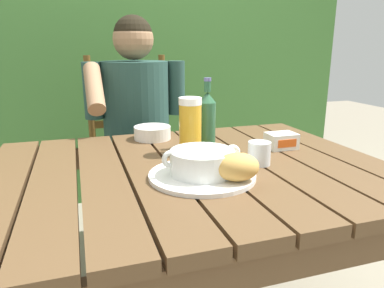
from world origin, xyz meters
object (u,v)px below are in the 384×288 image
serving_plate (202,175)px  water_glass_small (259,153)px  soup_bowl (202,161)px  beer_glass (190,125)px  bread_roll (237,167)px  diner_bowl (152,133)px  chair_near_diner (133,157)px  table_knife (244,164)px  person_eating (137,124)px  butter_tub (281,141)px  beer_bottle (207,118)px

serving_plate → water_glass_small: size_ratio=4.17×
soup_bowl → water_glass_small: soup_bowl is taller
soup_bowl → beer_glass: 0.25m
bread_roll → diner_bowl: size_ratio=0.92×
chair_near_diner → table_knife: bearing=-78.2°
soup_bowl → bread_roll: size_ratio=1.74×
serving_plate → table_knife: (0.16, 0.06, -0.00)m
table_knife → bread_roll: bearing=-122.4°
beer_glass → table_knife: (0.11, -0.18, -0.09)m
water_glass_small → diner_bowl: (-0.25, 0.41, -0.01)m
chair_near_diner → water_glass_small: size_ratio=14.43×
diner_bowl → chair_near_diner: bearing=90.0°
chair_near_diner → soup_bowl: (0.04, -1.01, 0.28)m
bread_roll → beer_glass: bearing=94.8°
chair_near_diner → table_knife: 1.00m
person_eating → serving_plate: 0.81m
table_knife → beer_glass: bearing=122.5°
chair_near_diner → soup_bowl: size_ratio=4.52×
soup_bowl → bread_roll: bearing=-49.4°
diner_bowl → water_glass_small: bearing=-59.1°
person_eating → butter_tub: (0.41, -0.62, 0.04)m
person_eating → serving_plate: size_ratio=4.09×
water_glass_small → diner_bowl: water_glass_small is taller
beer_glass → table_knife: size_ratio=1.27×
person_eating → soup_bowl: size_ratio=5.34×
soup_bowl → beer_bottle: 0.33m
chair_near_diner → beer_glass: chair_near_diner is taller
chair_near_diner → beer_bottle: (0.17, -0.71, 0.34)m
chair_near_diner → water_glass_small: bearing=-75.5°
chair_near_diner → serving_plate: (0.04, -1.01, 0.24)m
bread_roll → beer_bottle: beer_bottle is taller
beer_glass → beer_bottle: size_ratio=0.77×
bread_roll → butter_tub: bearing=42.2°
person_eating → beer_glass: (0.09, -0.57, 0.10)m
bread_roll → butter_tub: bread_roll is taller
serving_plate → diner_bowl: bearing=95.2°
chair_near_diner → beer_bottle: size_ratio=4.18×
serving_plate → beer_bottle: size_ratio=1.21×
water_glass_small → serving_plate: bearing=-165.4°
chair_near_diner → butter_tub: bearing=-63.3°
chair_near_diner → water_glass_small: chair_near_diner is taller
person_eating → soup_bowl: (0.04, -0.81, 0.06)m
soup_bowl → beer_bottle: beer_bottle is taller
butter_tub → table_knife: 0.25m
serving_plate → beer_bottle: 0.34m
person_eating → soup_bowl: person_eating is taller
bread_roll → diner_bowl: 0.56m
beer_glass → butter_tub: (0.33, -0.05, -0.07)m
chair_near_diner → table_knife: (0.20, -0.95, 0.24)m
chair_near_diner → bread_roll: size_ratio=7.87×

